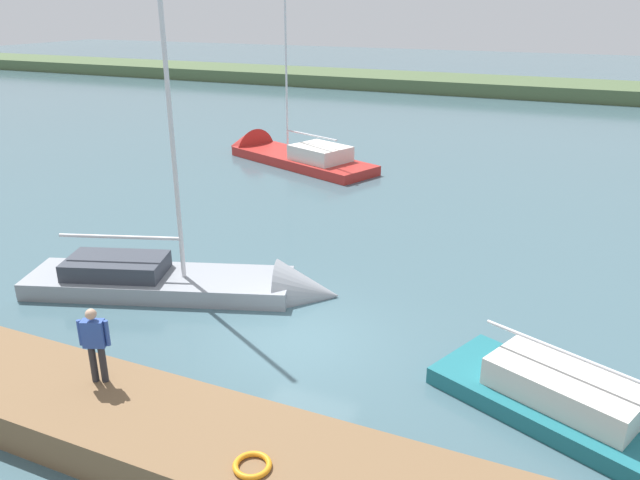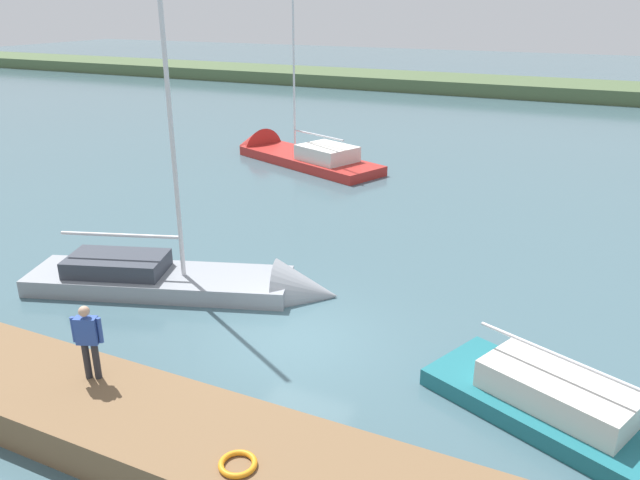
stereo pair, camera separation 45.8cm
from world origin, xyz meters
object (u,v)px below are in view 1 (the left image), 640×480
sailboat_near_dock (202,288)px  person_on_dock (95,341)px  sailboat_outer_mooring (279,156)px  life_ring_buoy (252,465)px

sailboat_near_dock → person_on_dock: size_ratio=6.61×
sailboat_near_dock → sailboat_outer_mooring: 16.60m
sailboat_outer_mooring → life_ring_buoy: bearing=138.1°
sailboat_near_dock → sailboat_outer_mooring: bearing=90.6°
life_ring_buoy → sailboat_near_dock: size_ratio=0.06×
sailboat_outer_mooring → person_on_dock: bearing=129.7°
life_ring_buoy → sailboat_outer_mooring: size_ratio=0.06×
life_ring_buoy → sailboat_outer_mooring: 24.83m
sailboat_outer_mooring → person_on_dock: sailboat_outer_mooring is taller
life_ring_buoy → person_on_dock: bearing=-13.1°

